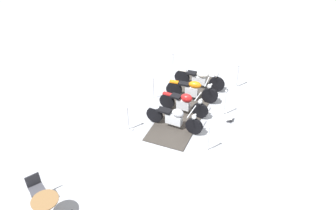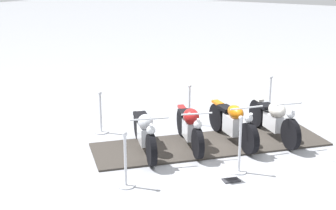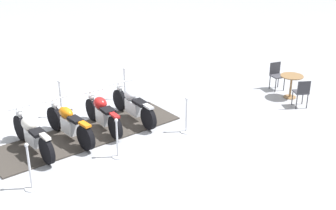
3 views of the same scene
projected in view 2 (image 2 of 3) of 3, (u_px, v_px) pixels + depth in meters
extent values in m
plane|color=#A8AAB2|center=(211.00, 145.00, 10.71)|extent=(80.00, 80.00, 0.00)
cube|color=#38332D|center=(211.00, 144.00, 10.70)|extent=(4.53, 5.02, 0.04)
cylinder|color=black|center=(151.00, 150.00, 9.45)|extent=(0.56, 0.53, 0.64)
cylinder|color=black|center=(138.00, 125.00, 10.95)|extent=(0.56, 0.53, 0.64)
cube|color=silver|center=(144.00, 134.00, 10.19)|extent=(0.60, 0.58, 0.39)
ellipsoid|color=#B7BAC1|center=(145.00, 122.00, 9.95)|extent=(0.54, 0.53, 0.31)
cube|color=black|center=(141.00, 116.00, 10.49)|extent=(0.58, 0.57, 0.08)
cube|color=#B7BAC1|center=(138.00, 110.00, 10.85)|extent=(0.36, 0.35, 0.06)
cylinder|color=silver|center=(151.00, 136.00, 9.43)|extent=(0.23, 0.22, 0.55)
cylinder|color=silver|center=(150.00, 119.00, 9.40)|extent=(0.56, 0.60, 0.04)
sphere|color=silver|center=(151.00, 130.00, 9.36)|extent=(0.18, 0.18, 0.18)
cylinder|color=black|center=(198.00, 143.00, 9.81)|extent=(0.54, 0.53, 0.64)
cylinder|color=black|center=(182.00, 122.00, 11.14)|extent=(0.54, 0.53, 0.64)
cube|color=silver|center=(189.00, 130.00, 10.46)|extent=(0.53, 0.52, 0.40)
ellipsoid|color=#AD1919|center=(191.00, 116.00, 10.24)|extent=(0.57, 0.57, 0.34)
cube|color=black|center=(186.00, 113.00, 10.68)|extent=(0.50, 0.50, 0.08)
cube|color=#AD1919|center=(182.00, 108.00, 11.04)|extent=(0.35, 0.35, 0.06)
cylinder|color=silver|center=(197.00, 130.00, 9.79)|extent=(0.22, 0.22, 0.55)
cylinder|color=silver|center=(197.00, 114.00, 9.75)|extent=(0.47, 0.49, 0.04)
sphere|color=silver|center=(198.00, 125.00, 9.71)|extent=(0.18, 0.18, 0.18)
cylinder|color=black|center=(249.00, 138.00, 10.05)|extent=(0.62, 0.50, 0.67)
cylinder|color=black|center=(217.00, 117.00, 11.42)|extent=(0.62, 0.50, 0.67)
cube|color=silver|center=(232.00, 125.00, 10.72)|extent=(0.56, 0.50, 0.42)
ellipsoid|color=#D16B0F|center=(236.00, 112.00, 10.51)|extent=(0.60, 0.54, 0.29)
cube|color=black|center=(226.00, 108.00, 10.94)|extent=(0.50, 0.46, 0.08)
cube|color=#D16B0F|center=(218.00, 103.00, 11.32)|extent=(0.39, 0.34, 0.06)
cylinder|color=silver|center=(248.00, 124.00, 10.04)|extent=(0.28, 0.23, 0.57)
cylinder|color=silver|center=(247.00, 108.00, 10.01)|extent=(0.47, 0.64, 0.04)
sphere|color=silver|center=(249.00, 118.00, 9.98)|extent=(0.18, 0.18, 0.18)
cylinder|color=black|center=(291.00, 134.00, 10.28)|extent=(0.60, 0.52, 0.68)
cylinder|color=black|center=(257.00, 113.00, 11.73)|extent=(0.60, 0.52, 0.68)
cube|color=silver|center=(273.00, 122.00, 10.99)|extent=(0.60, 0.54, 0.37)
ellipsoid|color=silver|center=(277.00, 110.00, 10.76)|extent=(0.63, 0.60, 0.34)
cube|color=black|center=(266.00, 106.00, 11.24)|extent=(0.50, 0.49, 0.08)
cube|color=silver|center=(258.00, 99.00, 11.63)|extent=(0.38, 0.34, 0.06)
cylinder|color=silver|center=(290.00, 120.00, 10.27)|extent=(0.27, 0.24, 0.58)
cylinder|color=silver|center=(289.00, 104.00, 10.24)|extent=(0.41, 0.50, 0.04)
sphere|color=silver|center=(291.00, 114.00, 10.21)|extent=(0.18, 0.18, 0.18)
cylinder|color=silver|center=(239.00, 172.00, 9.30)|extent=(0.31, 0.31, 0.03)
cylinder|color=silver|center=(240.00, 146.00, 9.15)|extent=(0.05, 0.05, 1.05)
sphere|color=silver|center=(241.00, 118.00, 9.00)|extent=(0.09, 0.09, 0.09)
cylinder|color=silver|center=(101.00, 132.00, 11.51)|extent=(0.35, 0.35, 0.03)
cylinder|color=silver|center=(101.00, 113.00, 11.38)|extent=(0.05, 0.05, 0.92)
sphere|color=silver|center=(100.00, 93.00, 11.24)|extent=(0.09, 0.09, 0.09)
cylinder|color=silver|center=(269.00, 116.00, 12.69)|extent=(0.33, 0.33, 0.03)
cylinder|color=silver|center=(270.00, 97.00, 12.55)|extent=(0.05, 0.05, 1.02)
sphere|color=silver|center=(271.00, 77.00, 12.39)|extent=(0.09, 0.09, 0.09)
cylinder|color=silver|center=(126.00, 186.00, 8.71)|extent=(0.33, 0.33, 0.03)
cylinder|color=silver|center=(125.00, 161.00, 8.58)|extent=(0.05, 0.05, 0.95)
sphere|color=silver|center=(125.00, 134.00, 8.43)|extent=(0.09, 0.09, 0.09)
cylinder|color=silver|center=(189.00, 124.00, 12.10)|extent=(0.30, 0.30, 0.03)
cylinder|color=silver|center=(189.00, 106.00, 11.97)|extent=(0.05, 0.05, 0.94)
sphere|color=silver|center=(190.00, 86.00, 11.83)|extent=(0.09, 0.09, 0.09)
cube|color=#333338|center=(231.00, 180.00, 8.93)|extent=(0.35, 0.37, 0.02)
cube|color=white|center=(231.00, 174.00, 8.90)|extent=(0.34, 0.35, 0.11)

